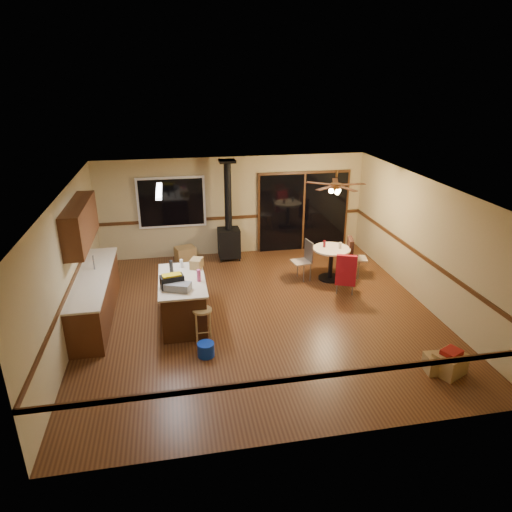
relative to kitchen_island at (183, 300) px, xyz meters
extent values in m
plane|color=#4E2B15|center=(1.50, 0.00, -0.45)|extent=(7.00, 7.00, 0.00)
plane|color=silver|center=(1.50, 0.00, 2.15)|extent=(7.00, 7.00, 0.00)
plane|color=tan|center=(1.50, 3.50, 0.85)|extent=(7.00, 0.00, 7.00)
plane|color=tan|center=(1.50, -3.50, 0.85)|extent=(7.00, 0.00, 7.00)
plane|color=tan|center=(-2.00, 0.00, 0.85)|extent=(0.00, 7.00, 7.00)
plane|color=tan|center=(5.00, 0.00, 0.85)|extent=(0.00, 7.00, 7.00)
cube|color=black|center=(-0.10, 3.45, 1.05)|extent=(1.72, 0.10, 1.32)
cube|color=black|center=(3.40, 3.45, 0.60)|extent=(2.52, 0.10, 2.10)
cube|color=#502914|center=(-1.70, 0.50, -0.02)|extent=(0.60, 3.00, 0.86)
cube|color=beige|center=(-1.70, 0.50, 0.43)|extent=(0.64, 3.04, 0.04)
cube|color=#502914|center=(-1.83, 0.70, 1.45)|extent=(0.35, 2.00, 0.80)
cube|color=#391D0E|center=(0.00, 0.00, -0.02)|extent=(0.80, 1.60, 0.86)
cube|color=beige|center=(0.00, 0.00, 0.43)|extent=(0.88, 1.68, 0.04)
cube|color=black|center=(1.30, 3.05, 0.00)|extent=(0.55, 0.50, 0.75)
cylinder|color=black|center=(1.30, 3.05, 1.26)|extent=(0.18, 0.18, 1.77)
cylinder|color=brown|center=(3.49, 1.36, 1.80)|extent=(0.24, 0.24, 0.10)
cylinder|color=brown|center=(3.49, 1.36, 2.07)|extent=(0.05, 0.05, 0.16)
sphere|color=#FFD88C|center=(3.49, 1.36, 1.68)|extent=(0.16, 0.16, 0.16)
cube|color=white|center=(-0.30, 0.30, 2.11)|extent=(0.10, 1.20, 0.04)
cube|color=slate|center=(-0.08, -0.46, 0.52)|extent=(0.52, 0.41, 0.14)
cube|color=black|center=(-0.18, -0.32, 0.56)|extent=(0.45, 0.30, 0.23)
cube|color=gold|center=(-0.18, -0.32, 0.69)|extent=(0.37, 0.24, 0.03)
cube|color=olive|center=(0.32, 0.51, 0.54)|extent=(0.30, 0.35, 0.19)
cylinder|color=black|center=(-0.18, 0.37, 0.57)|extent=(0.09, 0.09, 0.25)
cylinder|color=#D84C8C|center=(0.32, -0.14, 0.56)|extent=(0.10, 0.10, 0.23)
cylinder|color=white|center=(0.02, 0.57, 0.54)|extent=(0.07, 0.07, 0.18)
cylinder|color=tan|center=(0.32, -0.78, -0.13)|extent=(0.36, 0.36, 0.64)
cylinder|color=#0C2FAE|center=(0.32, -1.29, -0.33)|extent=(0.33, 0.33, 0.25)
cylinder|color=black|center=(3.49, 1.36, -0.43)|extent=(0.54, 0.54, 0.04)
cylinder|color=black|center=(3.49, 1.36, -0.06)|extent=(0.10, 0.10, 0.70)
cylinder|color=beige|center=(3.49, 1.36, 0.31)|extent=(0.87, 0.87, 0.04)
cylinder|color=#590C14|center=(3.34, 1.46, 0.41)|extent=(0.08, 0.08, 0.16)
cylinder|color=beige|center=(3.67, 1.31, 0.40)|extent=(0.07, 0.07, 0.15)
cube|color=tan|center=(2.79, 1.46, 0.00)|extent=(0.46, 0.46, 0.03)
cube|color=slate|center=(2.98, 1.49, 0.25)|extent=(0.10, 0.40, 0.50)
cube|color=tan|center=(3.59, 0.66, 0.00)|extent=(0.52, 0.52, 0.03)
cube|color=slate|center=(3.52, 0.49, 0.25)|extent=(0.38, 0.18, 0.50)
cube|color=maroon|center=(3.51, 0.47, 0.15)|extent=(0.45, 0.26, 0.70)
cube|color=tan|center=(4.19, 1.41, 0.00)|extent=(0.48, 0.48, 0.03)
cube|color=slate|center=(4.01, 1.46, 0.25)|extent=(0.12, 0.40, 0.50)
cube|color=black|center=(3.99, 1.46, 0.15)|extent=(0.20, 0.45, 0.70)
cube|color=olive|center=(0.16, 3.10, -0.26)|extent=(0.58, 0.52, 0.39)
cube|color=olive|center=(4.17, -2.51, -0.27)|extent=(0.59, 0.55, 0.36)
cube|color=olive|center=(3.99, -2.43, -0.30)|extent=(0.40, 0.35, 0.30)
cube|color=maroon|center=(4.17, -2.51, -0.06)|extent=(0.37, 0.35, 0.08)
camera|label=1|loc=(-0.06, -8.03, 4.10)|focal=32.00mm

